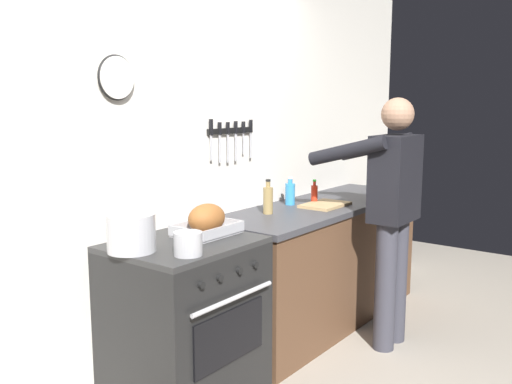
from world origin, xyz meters
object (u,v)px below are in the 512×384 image
object	(u,v)px
person_cook	(391,206)
bottle_dish_soap	(290,193)
stock_pot	(131,233)
bottle_vinegar	(268,199)
roasting_pan	(207,221)
bottle_hot_sauce	(314,194)
stove	(186,322)
cutting_board	(325,205)
saucepan	(188,244)

from	to	relation	value
person_cook	bottle_dish_soap	distance (m)	0.73
stock_pot	bottle_vinegar	world-z (taller)	bottle_vinegar
roasting_pan	bottle_dish_soap	size ratio (longest dim) A/B	1.74
person_cook	roasting_pan	xyz separation A→B (m)	(-1.16, 0.57, 0.03)
stock_pot	bottle_hot_sauce	bearing A→B (deg)	-0.97
stove	cutting_board	size ratio (longest dim) A/B	2.50
saucepan	bottle_vinegar	bearing A→B (deg)	15.45
saucepan	cutting_board	world-z (taller)	saucepan
cutting_board	bottle_hot_sauce	bearing A→B (deg)	72.56
roasting_pan	bottle_hot_sauce	xyz separation A→B (m)	(1.19, 0.03, -0.01)
bottle_hot_sauce	person_cook	bearing A→B (deg)	-92.28
cutting_board	bottle_vinegar	bearing A→B (deg)	160.84
person_cook	stock_pot	xyz separation A→B (m)	(-1.65, 0.63, 0.04)
cutting_board	bottle_dish_soap	xyz separation A→B (m)	(-0.10, 0.23, 0.07)
stove	stock_pot	bearing A→B (deg)	168.10
person_cook	stock_pot	world-z (taller)	person_cook
stove	bottle_hot_sauce	xyz separation A→B (m)	(1.38, 0.03, 0.52)
person_cook	bottle_dish_soap	world-z (taller)	person_cook
saucepan	bottle_hot_sauce	distance (m)	1.58
stove	cutting_board	xyz separation A→B (m)	(1.34, -0.08, 0.46)
roasting_pan	bottle_vinegar	xyz separation A→B (m)	(0.69, 0.08, 0.02)
roasting_pan	bottle_dish_soap	distance (m)	1.06
roasting_pan	saucepan	world-z (taller)	roasting_pan
stock_pot	stove	bearing A→B (deg)	-11.90
cutting_board	bottle_hot_sauce	distance (m)	0.13
bottle_vinegar	bottle_hot_sauce	size ratio (longest dim) A/B	1.30
stove	person_cook	size ratio (longest dim) A/B	0.54
person_cook	bottle_dish_soap	xyz separation A→B (m)	(-0.11, 0.72, 0.03)
stock_pot	bottle_dish_soap	world-z (taller)	bottle_dish_soap
roasting_pan	bottle_vinegar	size ratio (longest dim) A/B	1.53
stove	saucepan	distance (m)	0.58
stock_pot	cutting_board	distance (m)	1.65
person_cook	cutting_board	distance (m)	0.49
roasting_pan	bottle_vinegar	bearing A→B (deg)	6.58
roasting_pan	person_cook	bearing A→B (deg)	-26.24
stove	stock_pot	distance (m)	0.62
stove	cutting_board	bearing A→B (deg)	-3.29
bottle_vinegar	bottle_hot_sauce	bearing A→B (deg)	-5.70
stock_pot	roasting_pan	bearing A→B (deg)	-6.72
person_cook	cutting_board	world-z (taller)	person_cook
stove	stock_pot	world-z (taller)	stock_pot
roasting_pan	bottle_hot_sauce	distance (m)	1.19
roasting_pan	bottle_hot_sauce	size ratio (longest dim) A/B	1.98
cutting_board	stove	bearing A→B (deg)	176.71
stove	roasting_pan	world-z (taller)	roasting_pan
saucepan	bottle_hot_sauce	world-z (taller)	bottle_hot_sauce
saucepan	cutting_board	bearing A→B (deg)	4.87
stock_pot	person_cook	bearing A→B (deg)	-20.91
person_cook	bottle_vinegar	bearing A→B (deg)	28.01
bottle_dish_soap	saucepan	bearing A→B (deg)	-165.73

